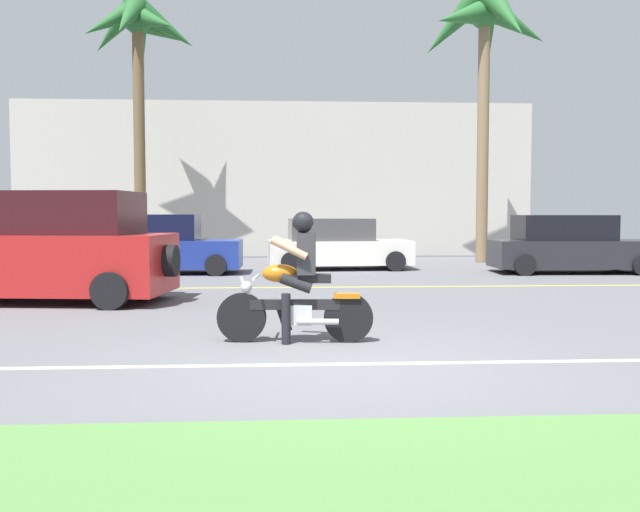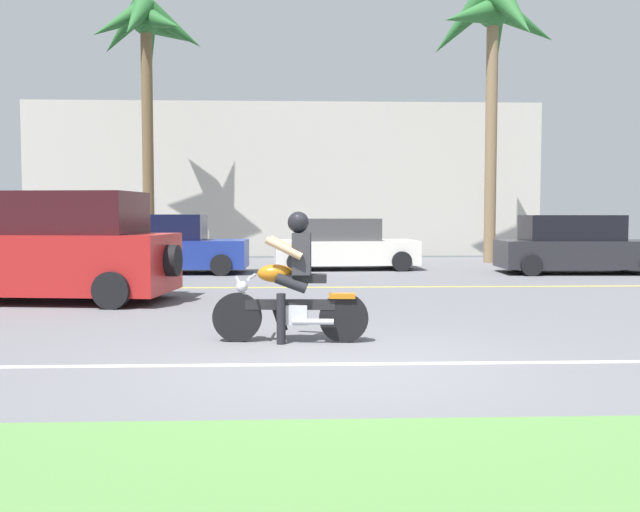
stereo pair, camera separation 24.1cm
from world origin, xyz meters
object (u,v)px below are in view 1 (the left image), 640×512
Objects in this scene: motorcyclist at (296,287)px; parked_car_3 at (569,246)px; palm_tree_1 at (484,34)px; parked_car_2 at (337,245)px; suv_nearby at (37,249)px; parked_car_1 at (159,246)px; palm_tree_0 at (139,39)px.

motorcyclist is 12.41m from parked_car_3.
parked_car_2 is at bearing -153.35° from palm_tree_1.
suv_nearby is at bearing -156.07° from parked_car_3.
palm_tree_1 is at bearing 106.29° from parked_car_3.
parked_car_1 is 0.48× the size of palm_tree_1.
parked_car_2 is (4.89, 1.12, -0.05)m from parked_car_1.
motorcyclist is 0.45× the size of parked_car_3.
motorcyclist is at bearing -43.08° from suv_nearby.
palm_tree_0 is 0.97× the size of palm_tree_1.
parked_car_3 is (6.19, -1.64, 0.04)m from parked_car_2.
parked_car_3 is (12.27, 5.45, -0.24)m from suv_nearby.
suv_nearby reaches higher than parked_car_3.
palm_tree_1 is at bearing -4.03° from palm_tree_0.
palm_tree_1 reaches higher than motorcyclist.
motorcyclist reaches higher than parked_car_1.
motorcyclist reaches higher than parked_car_3.
motorcyclist is 0.47× the size of parked_car_2.
motorcyclist is 16.73m from palm_tree_1.
motorcyclist is 11.50m from parked_car_2.
suv_nearby is (-4.61, 4.31, 0.28)m from motorcyclist.
parked_car_1 is 11.09m from parked_car_3.
parked_car_3 is at bearing -2.69° from parked_car_1.
parked_car_3 reaches higher than parked_car_2.
palm_tree_0 is at bearing 105.93° from parked_car_1.
parked_car_3 is at bearing -21.76° from palm_tree_0.
parked_car_3 is at bearing 23.93° from suv_nearby.
motorcyclist is 10.84m from parked_car_1.
parked_car_3 is at bearing 51.89° from motorcyclist.
parked_car_3 is 7.94m from palm_tree_1.
parked_car_2 is (1.47, 11.40, -0.01)m from motorcyclist.
motorcyclist is 0.46× the size of parked_car_1.
palm_tree_0 reaches higher than suv_nearby.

